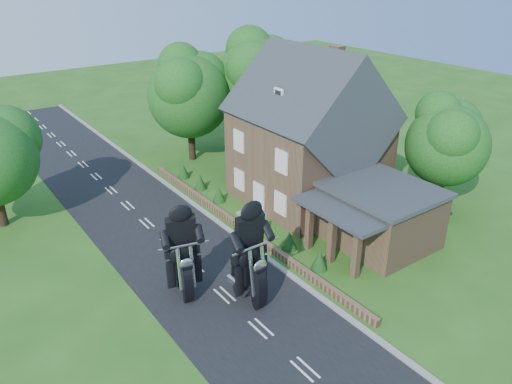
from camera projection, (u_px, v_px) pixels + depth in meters
ground at (225, 295)px, 24.39m from camera, size 120.00×120.00×0.00m
road at (225, 295)px, 24.38m from camera, size 7.00×80.00×0.02m
kerb at (283, 270)px, 26.29m from camera, size 0.30×80.00×0.12m
garden_wall at (240, 226)px, 30.25m from camera, size 0.30×22.00×0.40m
house at (309, 138)px, 32.50m from camera, size 9.54×8.64×10.24m
annex at (378, 215)px, 28.27m from camera, size 7.05×5.94×3.44m
tree_annex_side at (450, 137)px, 31.53m from camera, size 5.64×5.20×7.48m
tree_house_right at (348, 102)px, 37.32m from camera, size 6.51×6.00×8.40m
tree_behind_house at (262, 75)px, 41.09m from camera, size 7.81×7.20×10.08m
tree_behind_left at (193, 89)px, 38.84m from camera, size 6.94×6.40×9.16m
shrub_a at (319, 260)px, 26.22m from camera, size 0.90×0.90×1.10m
shrub_b at (289, 240)px, 28.06m from camera, size 0.90×0.90×1.10m
shrub_c at (263, 223)px, 29.89m from camera, size 0.90×0.90×1.10m
shrub_d at (219, 194)px, 33.56m from camera, size 0.90×0.90×1.10m
shrub_e at (200, 182)px, 35.40m from camera, size 0.90×0.90×1.10m
shrub_f at (183, 171)px, 37.23m from camera, size 0.90×0.90×1.10m
motorcycle_lead at (249, 287)px, 23.67m from camera, size 0.48×1.75×1.62m
motorcycle_follow at (185, 281)px, 24.16m from camera, size 0.79×1.65×1.49m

